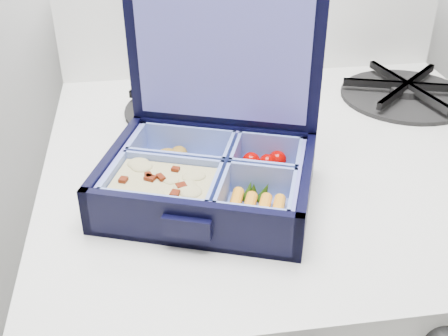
{
  "coord_description": "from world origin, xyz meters",
  "views": [
    {
      "loc": [
        -0.07,
        1.07,
        1.26
      ],
      "look_at": [
        0.0,
        1.58,
        0.94
      ],
      "focal_mm": 45.0,
      "sensor_mm": 36.0,
      "label": 1
    }
  ],
  "objects": [
    {
      "name": "fork",
      "position": [
        0.09,
        1.71,
        0.91
      ],
      "size": [
        0.14,
        0.15,
        0.01
      ],
      "primitive_type": null,
      "rotation": [
        0.0,
        0.0,
        -0.77
      ],
      "color": "#A6A6A6",
      "rests_on": "stove"
    },
    {
      "name": "burner_grate_rear",
      "position": [
        -0.02,
        1.79,
        0.92
      ],
      "size": [
        0.23,
        0.23,
        0.02
      ],
      "primitive_type": "cylinder",
      "rotation": [
        0.0,
        0.0,
        -0.41
      ],
      "color": "black",
      "rests_on": "stove"
    },
    {
      "name": "bento_box",
      "position": [
        -0.01,
        1.57,
        0.93
      ],
      "size": [
        0.26,
        0.23,
        0.05
      ],
      "primitive_type": null,
      "rotation": [
        0.0,
        0.0,
        -0.35
      ],
      "color": "black",
      "rests_on": "stove"
    },
    {
      "name": "burner_grate",
      "position": [
        0.31,
        1.79,
        0.92
      ],
      "size": [
        0.24,
        0.24,
        0.03
      ],
      "primitive_type": "cylinder",
      "rotation": [
        0.0,
        0.0,
        -0.31
      ],
      "color": "black",
      "rests_on": "stove"
    }
  ]
}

